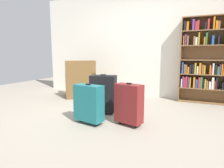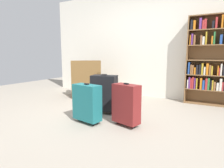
% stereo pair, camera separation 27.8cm
% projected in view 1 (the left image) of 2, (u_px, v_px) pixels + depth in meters
% --- Properties ---
extents(ground_plane, '(9.62, 9.62, 0.00)m').
position_uv_depth(ground_plane, '(102.00, 119.00, 3.10)').
color(ground_plane, '#9E9384').
extents(back_wall, '(5.50, 0.10, 2.60)m').
position_uv_depth(back_wall, '(140.00, 44.00, 4.79)').
color(back_wall, silver).
rests_on(back_wall, ground).
extents(bookshelf, '(1.19, 0.25, 1.82)m').
position_uv_depth(bookshelf, '(209.00, 60.00, 4.04)').
color(bookshelf, brown).
rests_on(bookshelf, ground).
extents(armchair, '(0.98, 0.98, 0.90)m').
position_uv_depth(armchair, '(80.00, 84.00, 4.78)').
color(armchair, brown).
rests_on(armchair, ground).
extents(mug, '(0.12, 0.08, 0.10)m').
position_uv_depth(mug, '(99.00, 96.00, 4.65)').
color(mug, '#1E7F4C').
rests_on(mug, ground).
extents(suitcase_dark_red, '(0.44, 0.29, 0.63)m').
position_uv_depth(suitcase_dark_red, '(129.00, 103.00, 2.80)').
color(suitcase_dark_red, maroon).
rests_on(suitcase_dark_red, ground).
extents(suitcase_black, '(0.48, 0.33, 0.70)m').
position_uv_depth(suitcase_black, '(103.00, 93.00, 3.39)').
color(suitcase_black, black).
rests_on(suitcase_black, ground).
extents(suitcase_teal, '(0.48, 0.27, 0.61)m').
position_uv_depth(suitcase_teal, '(89.00, 103.00, 2.87)').
color(suitcase_teal, '#19666B').
rests_on(suitcase_teal, ground).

